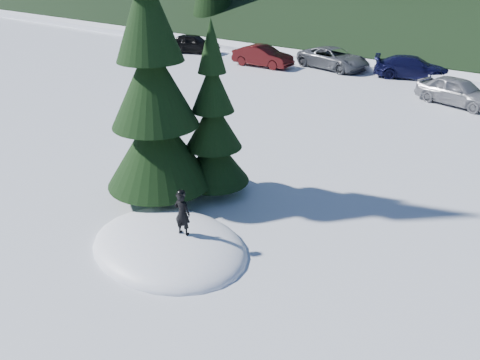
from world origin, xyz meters
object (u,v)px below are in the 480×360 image
Objects in this scene: spruce_short at (214,130)px; car_4 at (457,91)px; child_skier at (182,213)px; car_1 at (263,56)px; spruce_tall at (154,95)px; car_2 at (333,58)px; car_0 at (193,43)px; car_3 at (412,67)px.

spruce_short reaches higher than car_4.
car_1 is at bearing -72.46° from child_skier.
spruce_tall reaches higher than child_skier.
spruce_tall is 1.60× the size of spruce_short.
car_2 is (-5.71, 18.47, -1.41)m from spruce_short.
car_0 is at bearing 99.06° from car_4.
car_0 is 7.09m from car_1.
spruce_tall is at bearing -125.54° from spruce_short.
child_skier is at bearing -150.82° from car_2.
car_3 is 5.72m from car_4.
car_4 is (13.03, -1.22, 0.01)m from car_1.
spruce_tall reaches higher than car_2.
child_skier reaches higher than car_1.
car_1 reaches higher than car_2.
car_4 is at bearing -101.28° from car_2.
spruce_short is at bearing -177.99° from car_4.
car_3 is (-2.19, 22.14, -0.41)m from child_skier.
spruce_tall is 20.72m from car_3.
car_1 is at bearing 87.61° from car_3.
child_skier is 17.99m from car_4.
child_skier is 0.26× the size of car_3.
car_1 is 4.72m from car_2.
child_skier is 26.99m from car_0.
car_0 is 20.17m from car_4.
child_skier is at bearing -171.10° from car_4.
spruce_tall is at bearing -156.20° from car_2.
car_0 reaches higher than car_4.
car_3 is at bearing -97.55° from child_skier.
child_skier is 0.28× the size of car_0.
car_3 is at bearing -71.99° from car_2.
car_1 is at bearing 98.81° from car_4.
spruce_short is 4.55× the size of child_skier.
spruce_short reaches higher than child_skier.
car_4 is at bearing -158.31° from car_3.
child_skier is at bearing -31.91° from spruce_tall.
spruce_short is 18.94m from car_1.
spruce_short is 1.17× the size of car_3.
car_2 is (-4.71, 19.87, -2.63)m from spruce_tall.
spruce_short is 23.79m from car_0.
child_skier is at bearing -153.81° from car_1.
car_3 is at bearing -76.40° from car_1.
spruce_tall reaches higher than car_4.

